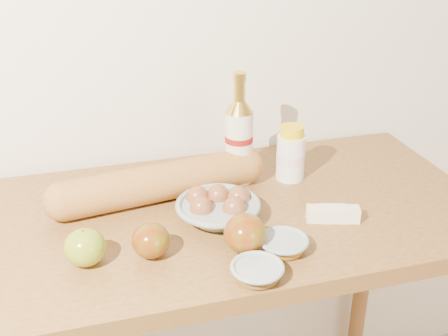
{
  "coord_description": "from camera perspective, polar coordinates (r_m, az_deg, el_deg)",
  "views": [
    {
      "loc": [
        -0.29,
        0.13,
        1.54
      ],
      "look_at": [
        0.0,
        1.15,
        1.02
      ],
      "focal_mm": 45.0,
      "sensor_mm": 36.0,
      "label": 1
    }
  ],
  "objects": [
    {
      "name": "sugar_bowl",
      "position": [
        1.05,
        3.39,
        -10.42
      ],
      "size": [
        0.11,
        0.11,
        0.03
      ],
      "rotation": [
        0.0,
        0.0,
        0.1
      ],
      "color": "#929F9B",
      "rests_on": "table"
    },
    {
      "name": "egg_bowl",
      "position": [
        1.22,
        -0.61,
        -4.05
      ],
      "size": [
        0.23,
        0.23,
        0.07
      ],
      "rotation": [
        0.0,
        0.0,
        -0.28
      ],
      "color": "gray",
      "rests_on": "table"
    },
    {
      "name": "butter_stick",
      "position": [
        1.24,
        11.0,
        -4.6
      ],
      "size": [
        0.12,
        0.06,
        0.03
      ],
      "rotation": [
        0.0,
        0.0,
        -0.31
      ],
      "color": "beige",
      "rests_on": "table"
    },
    {
      "name": "apple_redgreen_front",
      "position": [
        1.1,
        -7.44,
        -7.33
      ],
      "size": [
        0.1,
        0.1,
        0.07
      ],
      "rotation": [
        0.0,
        0.0,
        0.39
      ],
      "color": "#8B0907",
      "rests_on": "table"
    },
    {
      "name": "baguette",
      "position": [
        1.29,
        -6.54,
        -1.47
      ],
      "size": [
        0.53,
        0.16,
        0.09
      ],
      "rotation": [
        0.0,
        0.0,
        0.14
      ],
      "color": "#BB7E39",
      "rests_on": "table"
    },
    {
      "name": "apple_redgreen_right",
      "position": [
        1.11,
        2.18,
        -6.67
      ],
      "size": [
        0.09,
        0.09,
        0.08
      ],
      "rotation": [
        0.0,
        0.0,
        -0.04
      ],
      "color": "#91070A",
      "rests_on": "table"
    },
    {
      "name": "bourbon_bottle",
      "position": [
        1.34,
        1.53,
        2.97
      ],
      "size": [
        0.09,
        0.09,
        0.27
      ],
      "rotation": [
        0.0,
        0.0,
        -0.38
      ],
      "color": "beige",
      "rests_on": "table"
    },
    {
      "name": "back_wall",
      "position": [
        1.43,
        -4.14,
        16.47
      ],
      "size": [
        3.5,
        0.02,
        2.6
      ],
      "primitive_type": "cube",
      "color": "beige",
      "rests_on": "ground"
    },
    {
      "name": "cream_bottle",
      "position": [
        1.38,
        6.8,
        1.37
      ],
      "size": [
        0.09,
        0.09,
        0.14
      ],
      "rotation": [
        0.0,
        0.0,
        -0.39
      ],
      "color": "white",
      "rests_on": "table"
    },
    {
      "name": "table",
      "position": [
        1.33,
        -0.36,
        -8.91
      ],
      "size": [
        1.2,
        0.6,
        0.9
      ],
      "color": "olive",
      "rests_on": "ground"
    },
    {
      "name": "syrup_bowl",
      "position": [
        1.13,
        6.06,
        -7.68
      ],
      "size": [
        0.11,
        0.11,
        0.03
      ],
      "rotation": [
        0.0,
        0.0,
        -0.06
      ],
      "color": "gray",
      "rests_on": "table"
    },
    {
      "name": "apple_yellowgreen",
      "position": [
        1.1,
        -13.94,
        -7.82
      ],
      "size": [
        0.1,
        0.1,
        0.07
      ],
      "rotation": [
        0.0,
        0.0,
        -0.35
      ],
      "color": "#A59221",
      "rests_on": "table"
    }
  ]
}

